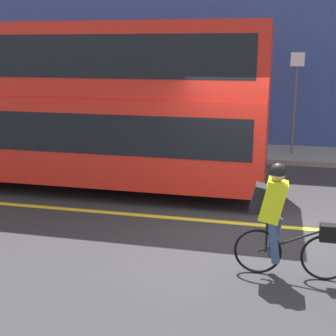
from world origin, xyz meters
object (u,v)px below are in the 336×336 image
(bus, at_px, (21,96))
(trash_bin, at_px, (105,129))
(cyclist_on_bike, at_px, (281,216))
(street_sign_post, at_px, (295,98))

(bus, relative_size, trash_bin, 11.91)
(cyclist_on_bike, bearing_deg, bus, 148.82)
(cyclist_on_bike, distance_m, street_sign_post, 7.24)
(trash_bin, relative_size, street_sign_post, 0.33)
(trash_bin, bearing_deg, cyclist_on_bike, -54.25)
(bus, xyz_separation_m, cyclist_on_bike, (5.69, -3.45, -1.09))
(cyclist_on_bike, relative_size, street_sign_post, 0.56)
(bus, relative_size, street_sign_post, 3.89)
(trash_bin, bearing_deg, bus, -97.88)
(bus, distance_m, cyclist_on_bike, 6.74)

